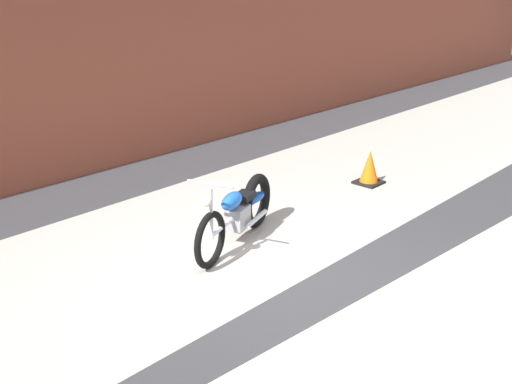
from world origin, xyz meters
TOP-DOWN VIEW (x-y plane):
  - ground_plane at (0.00, 0.00)m, footprint 80.00×80.00m
  - sidewalk_slab at (0.00, 1.75)m, footprint 36.00×3.50m
  - motorcycle_blue at (0.34, 1.26)m, footprint 1.93×0.86m
  - traffic_cone at (3.28, 1.27)m, footprint 0.40×0.40m

SIDE VIEW (x-z plane):
  - ground_plane at x=0.00m, z-range 0.00..0.00m
  - sidewalk_slab at x=0.00m, z-range 0.00..0.01m
  - traffic_cone at x=3.28m, z-range -0.03..0.52m
  - motorcycle_blue at x=0.34m, z-range -0.12..0.91m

